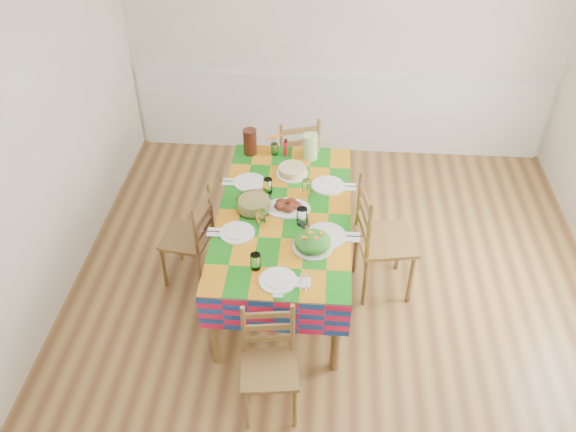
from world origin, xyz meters
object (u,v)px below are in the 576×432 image
object	(u,v)px
dining_table	(285,220)
chair_near	(269,365)
tea_pitcher	(250,142)
green_pitcher	(310,147)
chair_right	(380,240)
chair_left	(191,238)
meat_platter	(287,206)
chair_far	(296,158)

from	to	relation	value
dining_table	chair_near	bearing A→B (deg)	-90.23
tea_pitcher	green_pitcher	bearing A→B (deg)	-3.37
chair_right	chair_left	bearing A→B (deg)	80.04
chair_near	chair_left	bearing A→B (deg)	115.05
meat_platter	chair_near	distance (m)	1.32
dining_table	chair_left	size ratio (longest dim) A/B	2.19
chair_left	green_pitcher	bearing A→B (deg)	140.75
meat_platter	chair_left	size ratio (longest dim) A/B	0.41
green_pitcher	chair_right	distance (m)	1.07
meat_platter	chair_left	world-z (taller)	chair_left
tea_pitcher	chair_right	xyz separation A→B (m)	(1.15, -0.84, -0.36)
chair_right	dining_table	bearing A→B (deg)	79.46
chair_far	green_pitcher	bearing A→B (deg)	90.38
green_pitcher	chair_left	size ratio (longest dim) A/B	0.26
tea_pitcher	chair_far	size ratio (longest dim) A/B	0.26
dining_table	chair_near	world-z (taller)	chair_near
meat_platter	chair_near	world-z (taller)	chair_near
meat_platter	chair_right	distance (m)	0.80
tea_pitcher	chair_right	distance (m)	1.47
meat_platter	tea_pitcher	world-z (taller)	tea_pitcher
chair_near	chair_right	size ratio (longest dim) A/B	0.81
chair_far	tea_pitcher	bearing A→B (deg)	27.17
chair_far	dining_table	bearing A→B (deg)	70.60
dining_table	tea_pitcher	bearing A→B (deg)	114.27
green_pitcher	chair_left	distance (m)	1.32
green_pitcher	chair_near	distance (m)	2.09
dining_table	chair_left	bearing A→B (deg)	-179.46
green_pitcher	tea_pitcher	bearing A→B (deg)	176.63
chair_far	meat_platter	bearing A→B (deg)	71.53
dining_table	chair_far	bearing A→B (deg)	89.35
chair_far	chair_near	bearing A→B (deg)	70.81
tea_pitcher	chair_near	world-z (taller)	tea_pitcher
tea_pitcher	chair_right	size ratio (longest dim) A/B	0.23
green_pitcher	chair_right	world-z (taller)	chair_right
chair_left	chair_right	xyz separation A→B (m)	(1.56, -0.00, 0.08)
green_pitcher	chair_far	world-z (taller)	green_pitcher
green_pitcher	chair_near	xyz separation A→B (m)	(-0.17, -2.03, -0.45)
dining_table	chair_right	xyz separation A→B (m)	(0.77, -0.01, -0.16)
meat_platter	chair_far	bearing A→B (deg)	90.28
dining_table	chair_near	size ratio (longest dim) A/B	2.28
dining_table	tea_pitcher	distance (m)	0.93
green_pitcher	tea_pitcher	world-z (taller)	tea_pitcher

